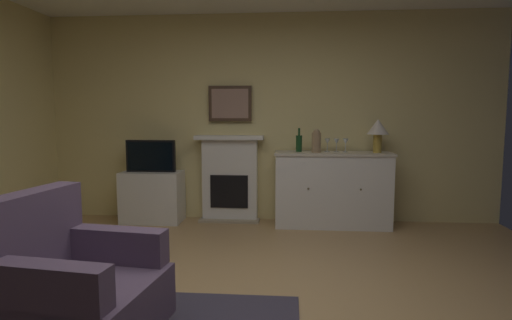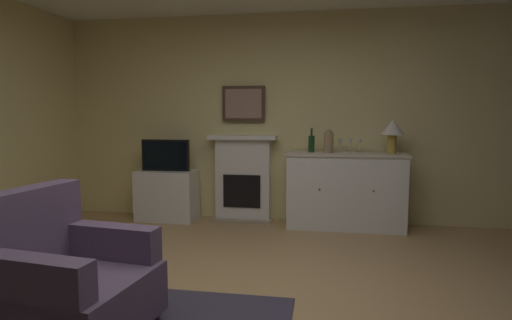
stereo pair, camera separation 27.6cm
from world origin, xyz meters
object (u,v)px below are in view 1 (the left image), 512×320
(tv_set, at_px, (151,156))
(framed_picture, at_px, (230,104))
(fireplace_unit, at_px, (230,178))
(tv_cabinet, at_px, (153,197))
(table_lamp, at_px, (378,129))
(sideboard_cabinet, at_px, (332,189))
(vase_decorative, at_px, (316,141))
(armchair, at_px, (72,286))
(wine_glass_right, at_px, (346,142))
(wine_glass_left, at_px, (327,142))
(wine_bottle, at_px, (299,143))
(wine_glass_center, at_px, (336,142))

(tv_set, bearing_deg, framed_picture, 13.31)
(tv_set, bearing_deg, fireplace_unit, 10.77)
(fireplace_unit, distance_m, tv_cabinet, 1.01)
(table_lamp, bearing_deg, fireplace_unit, 174.40)
(sideboard_cabinet, relative_size, vase_decorative, 4.99)
(fireplace_unit, distance_m, framed_picture, 0.95)
(sideboard_cabinet, distance_m, tv_set, 2.29)
(fireplace_unit, bearing_deg, armchair, -98.75)
(sideboard_cabinet, relative_size, tv_cabinet, 1.87)
(framed_picture, relative_size, wine_glass_right, 3.33)
(tv_set, relative_size, armchair, 0.67)
(framed_picture, relative_size, table_lamp, 1.37)
(framed_picture, height_order, wine_glass_right, framed_picture)
(table_lamp, relative_size, wine_glass_left, 2.42)
(sideboard_cabinet, bearing_deg, table_lamp, 0.00)
(fireplace_unit, relative_size, tv_set, 1.77)
(table_lamp, relative_size, wine_glass_right, 2.42)
(tv_cabinet, bearing_deg, armchair, -79.93)
(wine_bottle, distance_m, armchair, 3.25)
(table_lamp, distance_m, vase_decorative, 0.74)
(wine_glass_right, bearing_deg, vase_decorative, -166.35)
(armchair, bearing_deg, tv_cabinet, 100.07)
(wine_bottle, height_order, tv_cabinet, wine_bottle)
(tv_cabinet, relative_size, armchair, 0.82)
(framed_picture, relative_size, tv_set, 0.89)
(wine_glass_center, height_order, tv_cabinet, wine_glass_center)
(fireplace_unit, relative_size, wine_glass_left, 6.67)
(wine_glass_center, bearing_deg, sideboard_cabinet, -137.72)
(wine_glass_center, distance_m, vase_decorative, 0.26)
(vase_decorative, relative_size, tv_set, 0.45)
(table_lamp, relative_size, wine_glass_center, 2.42)
(sideboard_cabinet, height_order, armchair, armchair)
(sideboard_cabinet, distance_m, wine_glass_left, 0.58)
(tv_set, bearing_deg, wine_glass_left, 1.02)
(fireplace_unit, height_order, vase_decorative, vase_decorative)
(wine_bottle, xyz_separation_m, tv_cabinet, (-1.85, -0.02, -0.69))
(wine_bottle, relative_size, tv_set, 0.47)
(fireplace_unit, bearing_deg, wine_glass_left, -6.85)
(fireplace_unit, relative_size, vase_decorative, 3.91)
(table_lamp, xyz_separation_m, tv_set, (-2.78, -0.01, -0.34))
(table_lamp, bearing_deg, wine_glass_left, 177.01)
(table_lamp, bearing_deg, vase_decorative, -176.07)
(wine_glass_center, relative_size, wine_glass_right, 1.00)
(sideboard_cabinet, bearing_deg, tv_cabinet, 179.62)
(fireplace_unit, height_order, table_lamp, table_lamp)
(sideboard_cabinet, xyz_separation_m, wine_glass_right, (0.15, 0.04, 0.58))
(sideboard_cabinet, height_order, wine_glass_center, wine_glass_center)
(sideboard_cabinet, xyz_separation_m, armchair, (-1.75, -2.85, -0.07))
(wine_bottle, relative_size, armchair, 0.32)
(wine_glass_center, distance_m, armchair, 3.46)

